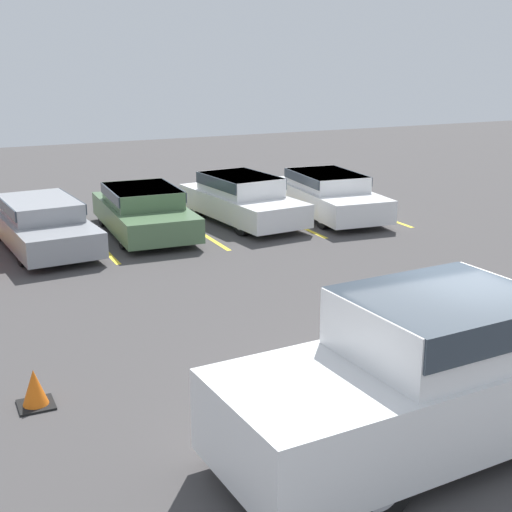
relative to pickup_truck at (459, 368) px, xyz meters
The scene contains 11 objects.
ground_plane 1.44m from the pickup_truck, 41.61° to the left, with size 60.00×60.00×0.00m, color #423F3F.
stall_stripe_c 11.46m from the pickup_truck, 99.11° to the left, with size 0.12×4.66×0.01m, color yellow.
stall_stripe_d 11.35m from the pickup_truck, 85.67° to the left, with size 0.12×4.66×0.01m, color yellow.
stall_stripe_e 11.85m from the pickup_truck, 72.68° to the left, with size 0.12×4.66×0.01m, color yellow.
stall_stripe_f 12.90m from the pickup_truck, 61.27° to the left, with size 0.12×4.66×0.01m, color yellow.
pickup_truck is the anchor object (origin of this frame).
parked_sedan_b 11.59m from the pickup_truck, 105.36° to the left, with size 2.09×4.68×1.17m.
parked_sedan_c 11.43m from the pickup_truck, 92.41° to the left, with size 2.03×4.41×1.20m.
parked_sedan_d 11.78m from the pickup_truck, 78.58° to the left, with size 2.14×4.56×1.29m.
parked_sedan_e 12.20m from the pickup_truck, 66.56° to the left, with size 2.14×4.72×1.23m.
traffic_cone 5.46m from the pickup_truck, 146.14° to the left, with size 0.47×0.47×0.52m.
Camera 1 is at (-6.31, -6.71, 4.56)m, focal length 50.00 mm.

